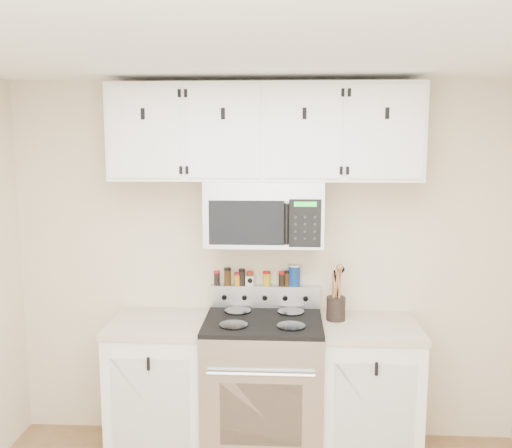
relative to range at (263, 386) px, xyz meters
The scene contains 20 objects.
back_wall 0.83m from the range, 90.00° to the left, with size 3.50×0.01×2.50m, color beige.
ceiling 2.46m from the range, 90.00° to the right, with size 3.50×3.50×0.01m, color white.
range is the anchor object (origin of this frame).
base_cabinet_left 0.69m from the range, behind, with size 0.64×0.62×0.92m.
base_cabinet_right 0.69m from the range, ahead, with size 0.64×0.62×0.92m.
microwave 1.15m from the range, 89.77° to the left, with size 0.76×0.44×0.42m.
upper_cabinets 1.67m from the range, 90.00° to the left, with size 2.00×0.35×0.62m.
utensil_crock 0.72m from the range, 11.46° to the left, with size 0.13×0.13×0.37m.
kitchen_timer 0.71m from the range, 110.04° to the left, with size 0.06×0.05×0.07m, color silver.
salt_canister 0.77m from the range, 54.43° to the left, with size 0.08×0.08×0.15m.
spice_jar_0 0.80m from the range, 140.07° to the left, with size 0.04×0.04×0.10m.
spice_jar_1 0.78m from the range, 132.89° to the left, with size 0.05×0.05×0.12m.
spice_jar_2 0.74m from the range, 124.47° to the left, with size 0.04×0.04×0.09m.
spice_jar_3 0.75m from the range, 119.74° to the left, with size 0.04×0.04×0.11m.
spice_jar_4 0.73m from the range, 110.27° to the left, with size 0.04×0.04×0.10m.
spice_jar_5 0.72m from the range, 89.00° to the left, with size 0.04×0.04×0.10m.
spice_jar_6 0.72m from the range, 86.54° to the left, with size 0.04×0.04×0.10m.
spice_jar_7 0.73m from the range, 67.58° to the left, with size 0.05×0.05×0.10m.
spice_jar_8 0.74m from the range, 61.54° to the left, with size 0.04×0.04×0.10m.
spice_jar_9 0.75m from the range, 55.20° to the left, with size 0.04×0.04×0.10m.
Camera 1 is at (0.15, -2.14, 2.10)m, focal length 40.00 mm.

